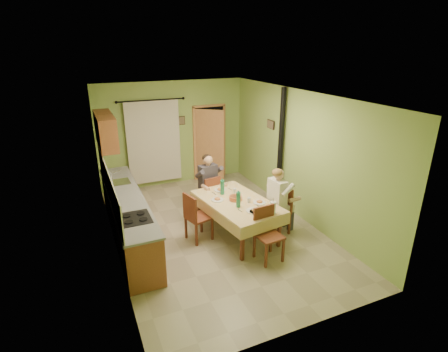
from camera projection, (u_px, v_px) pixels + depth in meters
name	position (u px, v px, depth m)	size (l,w,h in m)	color
floor	(215.00, 230.00, 7.37)	(4.00, 6.00, 0.01)	tan
room_shell	(214.00, 147.00, 6.73)	(4.04, 6.04, 2.82)	#9CBF62
kitchen_run	(127.00, 217.00, 6.91)	(0.64, 3.64, 1.56)	brown
upper_cabinets	(105.00, 130.00, 7.46)	(0.35, 1.40, 0.70)	brown
curtain	(154.00, 142.00, 9.20)	(1.70, 0.07, 2.22)	black
doorway	(210.00, 144.00, 9.81)	(0.96, 0.57, 2.15)	black
dining_table	(237.00, 218.00, 7.08)	(1.41, 2.05, 0.76)	#DAB978
tableware	(241.00, 200.00, 6.84)	(0.96, 1.55, 0.33)	white
chair_far	(209.00, 202.00, 7.97)	(0.45, 0.45, 0.95)	brown
chair_near	(268.00, 245.00, 6.29)	(0.47, 0.47, 0.99)	brown
chair_right	(277.00, 220.00, 7.19)	(0.47, 0.47, 0.99)	brown
chair_left	(198.00, 226.00, 6.94)	(0.53, 0.53, 1.00)	brown
man_far	(209.00, 178.00, 7.77)	(0.62, 0.52, 1.39)	#38333D
man_right	(278.00, 194.00, 6.98)	(0.50, 0.61, 1.39)	silver
stove_flue	(280.00, 164.00, 8.23)	(0.24, 0.24, 2.80)	black
picture_back	(181.00, 121.00, 9.39)	(0.19, 0.03, 0.23)	black
picture_right	(271.00, 124.00, 8.48)	(0.03, 0.31, 0.21)	brown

